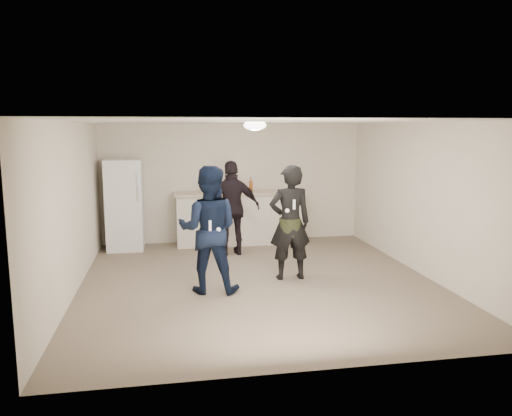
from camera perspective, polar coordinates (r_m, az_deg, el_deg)
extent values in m
plane|color=#6B5B4C|center=(7.99, 0.25, -8.39)|extent=(6.00, 6.00, 0.00)
plane|color=silver|center=(7.62, 0.27, 9.83)|extent=(6.00, 6.00, 0.00)
plane|color=beige|center=(10.65, -2.65, 2.87)|extent=(6.00, 0.00, 6.00)
plane|color=beige|center=(4.84, 6.70, -4.72)|extent=(6.00, 0.00, 6.00)
plane|color=beige|center=(7.71, -20.28, -0.06)|extent=(0.00, 6.00, 6.00)
plane|color=beige|center=(8.64, 18.52, 0.96)|extent=(0.00, 6.00, 6.00)
cube|color=silver|center=(10.44, -1.90, -1.27)|extent=(2.60, 0.56, 1.05)
cube|color=#C7B29A|center=(10.36, -1.92, 1.70)|extent=(2.68, 0.64, 0.04)
cube|color=white|center=(10.25, -14.79, 0.36)|extent=(0.70, 0.70, 1.80)
cylinder|color=silver|center=(9.81, -13.42, 2.39)|extent=(0.02, 0.02, 0.60)
ellipsoid|color=white|center=(7.92, -0.13, 9.44)|extent=(0.36, 0.36, 0.16)
cylinder|color=silver|center=(10.31, -5.80, 2.21)|extent=(0.08, 0.08, 0.17)
imported|color=#0E1C3B|center=(7.34, -5.45, -2.46)|extent=(1.05, 0.90, 1.87)
imported|color=black|center=(7.95, 3.89, -1.66)|extent=(0.68, 0.45, 1.84)
cylinder|color=#2D3A1A|center=(7.96, 3.89, -2.16)|extent=(0.34, 0.34, 0.28)
imported|color=black|center=(9.48, -2.71, -0.02)|extent=(1.08, 0.49, 1.80)
cube|color=silver|center=(7.04, -5.28, -2.01)|extent=(0.04, 0.04, 0.15)
sphere|color=white|center=(7.10, -4.32, -2.49)|extent=(0.07, 0.07, 0.07)
cube|color=white|center=(7.66, 4.37, 0.42)|extent=(0.04, 0.04, 0.15)
sphere|color=white|center=(7.68, 3.59, -0.31)|extent=(0.07, 0.07, 0.07)
cylinder|color=maroon|center=(10.31, -3.58, 2.34)|extent=(0.08, 0.08, 0.21)
cylinder|color=#154927|center=(10.26, -4.53, 2.32)|extent=(0.07, 0.07, 0.22)
cylinder|color=silver|center=(10.35, -5.61, 2.29)|extent=(0.07, 0.07, 0.19)
cylinder|color=#154B2B|center=(10.30, -2.38, 2.43)|extent=(0.06, 0.06, 0.24)
cylinder|color=brown|center=(10.38, -0.58, 2.48)|extent=(0.07, 0.07, 0.24)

